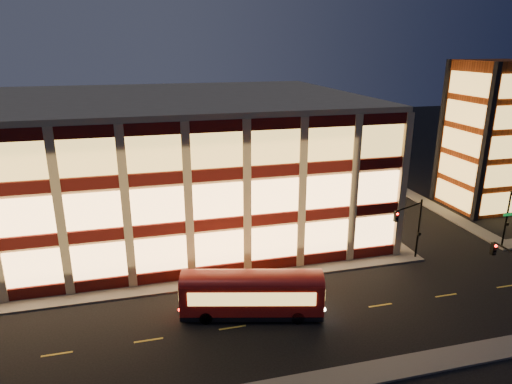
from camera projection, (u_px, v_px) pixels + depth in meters
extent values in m
plane|color=black|center=(171.00, 293.00, 37.93)|extent=(200.00, 200.00, 0.00)
cube|color=#514F4C|center=(134.00, 291.00, 38.11)|extent=(54.00, 2.00, 0.15)
cube|color=#514F4C|center=(340.00, 204.00, 59.02)|extent=(2.00, 30.00, 0.15)
cube|color=#514F4C|center=(415.00, 197.00, 61.64)|extent=(2.00, 30.00, 0.15)
cube|color=tan|center=(128.00, 165.00, 50.70)|extent=(50.00, 30.00, 14.00)
cube|color=tan|center=(122.00, 98.00, 48.46)|extent=(50.40, 30.40, 0.50)
cube|color=#470C0A|center=(133.00, 280.00, 38.74)|extent=(50.10, 0.25, 1.00)
cube|color=#FFB96B|center=(131.00, 258.00, 38.11)|extent=(49.00, 0.20, 3.00)
cube|color=#470C0A|center=(334.00, 200.00, 58.63)|extent=(0.25, 30.10, 1.00)
cube|color=#FFB96B|center=(335.00, 184.00, 57.98)|extent=(0.20, 29.00, 3.00)
cube|color=#470C0A|center=(128.00, 232.00, 37.38)|extent=(50.10, 0.25, 1.00)
cube|color=#FFB96B|center=(126.00, 208.00, 36.75)|extent=(49.00, 0.20, 3.00)
cube|color=#470C0A|center=(336.00, 167.00, 57.27)|extent=(0.25, 30.10, 1.00)
cube|color=#FFB96B|center=(337.00, 151.00, 56.62)|extent=(0.20, 29.00, 3.00)
cube|color=#470C0A|center=(124.00, 181.00, 36.02)|extent=(50.10, 0.25, 1.00)
cube|color=#FFB96B|center=(121.00, 155.00, 35.39)|extent=(49.00, 0.20, 3.00)
cube|color=#470C0A|center=(338.00, 132.00, 55.91)|extent=(0.25, 30.10, 1.00)
cube|color=#FFB96B|center=(339.00, 115.00, 55.26)|extent=(0.20, 29.00, 3.00)
cube|color=#8C3814|center=(490.00, 137.00, 55.70)|extent=(8.00, 8.00, 18.00)
cube|color=black|center=(486.00, 145.00, 51.06)|extent=(0.60, 0.60, 18.00)
cube|color=black|center=(441.00, 132.00, 58.43)|extent=(0.60, 0.60, 18.00)
cube|color=black|center=(494.00, 129.00, 60.33)|extent=(0.60, 0.60, 18.00)
cube|color=#FFC359|center=(505.00, 203.00, 54.17)|extent=(6.60, 0.16, 2.60)
cube|color=#FFC359|center=(453.00, 195.00, 56.95)|extent=(0.16, 6.60, 2.60)
cube|color=#FFC359|center=(510.00, 175.00, 53.12)|extent=(6.60, 0.16, 2.60)
cube|color=#FFC359|center=(457.00, 169.00, 55.90)|extent=(0.16, 6.60, 2.60)
cube|color=#FFC359|center=(461.00, 141.00, 54.85)|extent=(0.16, 6.60, 2.60)
cube|color=#FFC359|center=(465.00, 113.00, 53.80)|extent=(0.16, 6.60, 2.60)
cube|color=#FFC359|center=(469.00, 84.00, 52.75)|extent=(0.16, 6.60, 2.60)
cylinder|color=black|center=(418.00, 229.00, 43.32)|extent=(0.18, 0.18, 6.00)
cylinder|color=black|center=(409.00, 207.00, 41.38)|extent=(3.56, 1.63, 0.14)
cube|color=black|center=(396.00, 216.00, 40.43)|extent=(0.32, 0.32, 0.95)
sphere|color=#FF0C05|center=(397.00, 214.00, 40.17)|extent=(0.20, 0.20, 0.20)
cube|color=black|center=(419.00, 234.00, 43.26)|extent=(0.25, 0.18, 0.28)
cylinder|color=black|center=(506.00, 220.00, 45.69)|extent=(0.18, 0.18, 6.00)
cube|color=black|center=(507.00, 224.00, 45.63)|extent=(0.25, 0.18, 0.28)
cube|color=#0C7226|center=(509.00, 215.00, 45.37)|extent=(1.20, 0.06, 0.28)
cube|color=black|center=(493.00, 249.00, 34.07)|extent=(0.32, 0.32, 0.95)
sphere|color=#FF0C05|center=(496.00, 246.00, 33.82)|extent=(0.20, 0.20, 0.20)
cube|color=#9D0C08|center=(252.00, 294.00, 34.44)|extent=(10.96, 5.19, 2.45)
cube|color=black|center=(252.00, 310.00, 34.89)|extent=(10.96, 5.19, 0.37)
cylinder|color=black|center=(206.00, 318.00, 33.73)|extent=(1.01, 0.54, 0.96)
cylinder|color=black|center=(209.00, 301.00, 35.95)|extent=(1.01, 0.54, 0.96)
cylinder|color=black|center=(298.00, 317.00, 33.76)|extent=(1.01, 0.54, 0.96)
cylinder|color=black|center=(295.00, 301.00, 35.98)|extent=(1.01, 0.54, 0.96)
cube|color=#FFC359|center=(252.00, 299.00, 33.05)|extent=(9.09, 2.35, 1.06)
cube|color=#FFC359|center=(252.00, 281.00, 35.64)|extent=(9.09, 2.35, 1.06)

